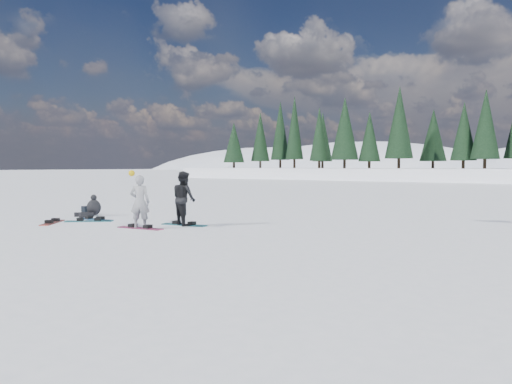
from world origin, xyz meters
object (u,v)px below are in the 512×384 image
at_px(snowboarder_man, 184,198).
at_px(snowboard_loose_c, 95,220).
at_px(snowboarder_woman, 140,201).
at_px(snowboard_loose_b, 52,223).
at_px(seated_rider, 93,208).
at_px(gear_bag, 87,210).
at_px(snowboard_loose_a, 89,221).

bearing_deg(snowboarder_man, snowboard_loose_c, 30.27).
height_order(snowboarder_woman, snowboard_loose_b, snowboarder_woman).
relative_size(snowboarder_woman, seated_rider, 1.73).
height_order(snowboarder_woman, gear_bag, snowboarder_woman).
bearing_deg(snowboard_loose_c, snowboarder_woman, -18.05).
distance_m(snowboarder_man, snowboard_loose_b, 4.41).
bearing_deg(snowboard_loose_a, snowboarder_man, -22.48).
distance_m(seated_rider, snowboard_loose_c, 1.53).
height_order(gear_bag, snowboard_loose_a, gear_bag).
xyz_separation_m(snowboarder_woman, snowboard_loose_a, (-2.78, 0.25, -0.78)).
relative_size(snowboarder_man, snowboard_loose_a, 1.11).
height_order(snowboarder_woman, seated_rider, snowboarder_woman).
distance_m(seated_rider, snowboard_loose_a, 1.99).
distance_m(snowboarder_woman, snowboard_loose_b, 3.51).
xyz_separation_m(seated_rider, snowboard_loose_b, (0.96, -2.20, -0.28)).
distance_m(seated_rider, snowboard_loose_b, 2.42).
distance_m(gear_bag, snowboard_loose_a, 2.69).
xyz_separation_m(snowboarder_man, snowboard_loose_a, (-3.25, -1.09, -0.82)).
bearing_deg(snowboard_loose_c, seated_rider, 140.73).
bearing_deg(seated_rider, snowboarder_woman, -2.40).
height_order(seated_rider, snowboard_loose_c, seated_rider).
bearing_deg(snowboard_loose_b, gear_bag, 175.88).
xyz_separation_m(snowboarder_man, snowboard_loose_b, (-3.82, -2.05, -0.82)).
xyz_separation_m(snowboarder_woman, snowboard_loose_b, (-3.35, -0.70, -0.78)).
relative_size(snowboarder_woman, snowboard_loose_b, 1.14).
bearing_deg(snowboarder_woman, seated_rider, -53.34).
distance_m(snowboarder_woman, snowboard_loose_a, 2.90).
height_order(snowboard_loose_b, snowboard_loose_a, same).
relative_size(seated_rider, gear_bag, 2.19).
bearing_deg(snowboard_loose_c, snowboard_loose_a, -62.65).
relative_size(gear_bag, snowboard_loose_b, 0.30).
distance_m(snowboard_loose_c, snowboard_loose_b, 1.40).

